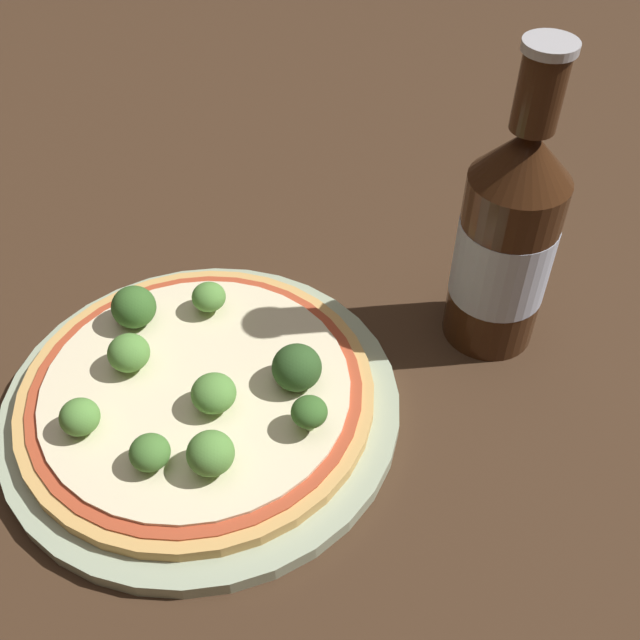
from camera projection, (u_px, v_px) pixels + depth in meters
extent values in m
plane|color=#3D2819|center=(172.00, 393.00, 0.56)|extent=(3.00, 3.00, 0.00)
cylinder|color=#A3B293|center=(201.00, 406.00, 0.55)|extent=(0.29, 0.29, 0.01)
cylinder|color=tan|center=(195.00, 396.00, 0.54)|extent=(0.26, 0.26, 0.01)
cylinder|color=#B74728|center=(194.00, 391.00, 0.53)|extent=(0.24, 0.24, 0.00)
cylinder|color=beige|center=(193.00, 390.00, 0.53)|extent=(0.22, 0.22, 0.00)
cylinder|color=#89A866|center=(83.00, 426.00, 0.50)|extent=(0.01, 0.01, 0.01)
ellipsoid|color=#568E3D|center=(80.00, 417.00, 0.50)|extent=(0.03, 0.03, 0.02)
cylinder|color=#89A866|center=(131.00, 363.00, 0.54)|extent=(0.01, 0.01, 0.01)
ellipsoid|color=#568E3D|center=(129.00, 353.00, 0.54)|extent=(0.03, 0.03, 0.03)
cylinder|color=#89A866|center=(152.00, 461.00, 0.48)|extent=(0.01, 0.01, 0.01)
ellipsoid|color=#477A33|center=(150.00, 452.00, 0.48)|extent=(0.03, 0.03, 0.02)
cylinder|color=#89A866|center=(215.00, 403.00, 0.52)|extent=(0.01, 0.01, 0.01)
ellipsoid|color=#568E3D|center=(214.00, 393.00, 0.51)|extent=(0.03, 0.03, 0.02)
cylinder|color=#89A866|center=(297.00, 379.00, 0.53)|extent=(0.01, 0.01, 0.01)
ellipsoid|color=#2D5123|center=(297.00, 367.00, 0.52)|extent=(0.04, 0.04, 0.03)
cylinder|color=#89A866|center=(137.00, 318.00, 0.58)|extent=(0.01, 0.01, 0.01)
ellipsoid|color=#386628|center=(134.00, 307.00, 0.57)|extent=(0.03, 0.03, 0.03)
cylinder|color=#89A866|center=(309.00, 422.00, 0.50)|extent=(0.01, 0.01, 0.01)
ellipsoid|color=#386628|center=(309.00, 412.00, 0.49)|extent=(0.02, 0.02, 0.02)
cylinder|color=#89A866|center=(212.00, 463.00, 0.48)|extent=(0.01, 0.01, 0.01)
ellipsoid|color=#568E3D|center=(211.00, 453.00, 0.47)|extent=(0.03, 0.03, 0.03)
cylinder|color=#89A866|center=(210.00, 306.00, 0.58)|extent=(0.01, 0.01, 0.01)
ellipsoid|color=#568E3D|center=(209.00, 297.00, 0.58)|extent=(0.03, 0.03, 0.02)
cylinder|color=#381E0F|center=(502.00, 261.00, 0.56)|extent=(0.07, 0.07, 0.15)
cylinder|color=#B2BCD1|center=(502.00, 258.00, 0.55)|extent=(0.07, 0.07, 0.07)
cone|color=#381E0F|center=(526.00, 154.00, 0.49)|extent=(0.07, 0.07, 0.04)
cylinder|color=#381E0F|center=(540.00, 91.00, 0.46)|extent=(0.03, 0.03, 0.05)
cylinder|color=#B2B2B7|center=(551.00, 46.00, 0.44)|extent=(0.03, 0.03, 0.01)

